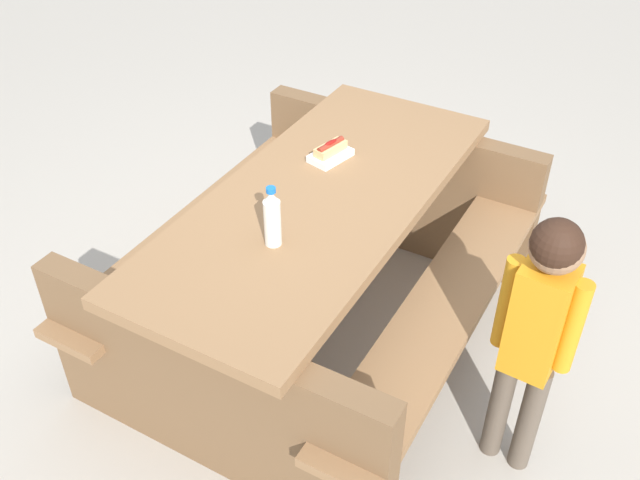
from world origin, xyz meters
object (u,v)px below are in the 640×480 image
Objects in this scene: picnic_table at (320,255)px; child_in_coat at (538,321)px; soda_bottle at (272,218)px; hotdog_tray at (331,152)px.

child_in_coat reaches higher than picnic_table.
soda_bottle reaches higher than picnic_table.
child_in_coat is (-0.43, -1.05, -0.07)m from hotdog_tray.
picnic_table is 0.54m from soda_bottle.
picnic_table is at bearing -156.92° from hotdog_tray.
child_in_coat reaches higher than hotdog_tray.
child_in_coat reaches higher than soda_bottle.
hotdog_tray reaches higher than picnic_table.
hotdog_tray is (0.59, 0.13, -0.08)m from soda_bottle.
picnic_table is at bearing 4.25° from soda_bottle.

